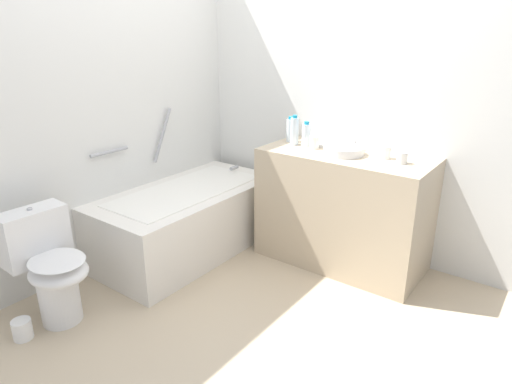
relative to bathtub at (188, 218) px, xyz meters
name	(u,v)px	position (x,y,z in m)	size (l,w,h in m)	color
ground_plane	(243,315)	(-0.45, -0.92, -0.28)	(3.61, 3.61, 0.00)	#C1AD8E
wall_back_tiled	(93,102)	(-0.45, 0.43, 0.94)	(3.01, 0.10, 2.44)	silver
wall_right_mirror	(350,96)	(0.90, -0.92, 0.94)	(0.10, 2.99, 2.44)	silver
bathtub	(188,218)	(0.00, 0.00, 0.00)	(1.52, 0.76, 1.10)	white
toilet	(50,265)	(-1.16, 0.01, 0.09)	(0.39, 0.53, 0.71)	white
vanity_counter	(343,209)	(0.56, -1.08, 0.16)	(0.58, 1.23, 0.87)	tan
sink_basin	(344,150)	(0.52, -1.07, 0.62)	(0.29, 0.29, 0.06)	white
sink_faucet	(354,146)	(0.69, -1.07, 0.62)	(0.13, 0.15, 0.06)	#BCBCC1
water_bottle_0	(306,135)	(0.57, -0.74, 0.68)	(0.07, 0.07, 0.19)	silver
water_bottle_1	(295,131)	(0.56, -0.64, 0.70)	(0.06, 0.06, 0.23)	silver
water_bottle_2	(290,130)	(0.62, -0.56, 0.68)	(0.06, 0.06, 0.20)	silver
drinking_glass_0	(386,152)	(0.59, -1.36, 0.63)	(0.07, 0.07, 0.09)	white
drinking_glass_1	(314,142)	(0.54, -0.82, 0.64)	(0.07, 0.07, 0.09)	white
drinking_glass_2	(402,158)	(0.54, -1.49, 0.63)	(0.07, 0.07, 0.08)	white
soap_dish	(324,145)	(0.64, -0.85, 0.60)	(0.09, 0.06, 0.02)	white
toilet_paper_roll	(22,329)	(-1.40, -0.02, -0.22)	(0.11, 0.11, 0.12)	white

